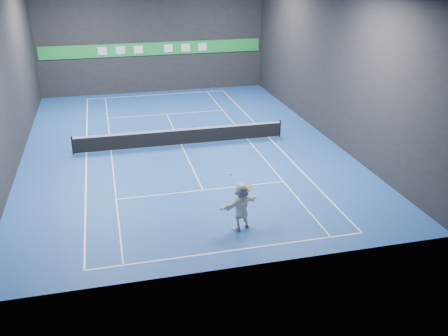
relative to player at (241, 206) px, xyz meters
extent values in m
plane|color=#1C469A|center=(-0.80, 10.31, -1.02)|extent=(26.00, 26.00, 0.00)
cube|color=black|center=(-0.80, 23.31, 3.48)|extent=(18.00, 0.10, 9.00)
cube|color=black|center=(-0.80, -2.69, 3.48)|extent=(18.00, 0.10, 9.00)
cube|color=black|center=(-9.80, 10.31, 3.48)|extent=(0.10, 26.00, 9.00)
cube|color=black|center=(8.20, 10.31, 3.48)|extent=(0.10, 26.00, 9.00)
cube|color=white|center=(-0.80, -1.58, -1.02)|extent=(10.98, 0.08, 0.01)
cube|color=white|center=(-0.80, 22.20, -1.02)|extent=(10.98, 0.08, 0.01)
cube|color=white|center=(-6.29, 10.31, -1.02)|extent=(0.08, 23.78, 0.01)
cube|color=white|center=(4.69, 10.31, -1.02)|extent=(0.08, 23.78, 0.01)
cube|color=white|center=(-4.91, 10.31, -1.02)|extent=(0.06, 23.78, 0.01)
cube|color=white|center=(3.31, 10.31, -1.02)|extent=(0.06, 23.78, 0.01)
cube|color=white|center=(-0.80, 3.91, -1.02)|extent=(8.23, 0.06, 0.01)
cube|color=white|center=(-0.80, 16.71, -1.02)|extent=(8.23, 0.06, 0.01)
cube|color=white|center=(-0.80, 10.31, -1.02)|extent=(0.06, 12.80, 0.01)
imported|color=white|center=(0.00, 0.00, 0.00)|extent=(1.97, 1.30, 2.04)
sphere|color=#C9E125|center=(-0.43, 0.12, 1.41)|extent=(0.07, 0.07, 0.07)
cylinder|color=black|center=(-7.00, 10.31, -0.48)|extent=(0.10, 0.10, 1.07)
cylinder|color=black|center=(5.40, 10.31, -0.48)|extent=(0.10, 0.10, 1.07)
cube|color=black|center=(-0.80, 10.31, -0.55)|extent=(12.40, 0.03, 0.86)
cube|color=white|center=(-0.80, 10.31, -0.07)|extent=(12.40, 0.04, 0.10)
cube|color=green|center=(-0.80, 23.25, 2.48)|extent=(17.64, 0.06, 1.00)
cube|color=white|center=(-4.80, 23.19, 2.48)|extent=(0.70, 0.04, 0.60)
cube|color=silver|center=(-3.40, 23.19, 2.48)|extent=(0.70, 0.04, 0.60)
cube|color=white|center=(-2.00, 23.19, 2.48)|extent=(0.70, 0.04, 0.60)
cube|color=white|center=(0.40, 23.19, 2.48)|extent=(0.70, 0.04, 0.60)
cube|color=white|center=(1.80, 23.19, 2.48)|extent=(0.70, 0.04, 0.60)
cube|color=silver|center=(3.20, 23.19, 2.48)|extent=(0.70, 0.04, 0.60)
torus|color=red|center=(0.32, 0.05, 0.79)|extent=(0.42, 0.35, 0.27)
cylinder|color=#CADB4D|center=(0.32, 0.05, 0.73)|extent=(0.36, 0.33, 0.19)
cylinder|color=red|center=(0.36, 0.05, 0.63)|extent=(0.04, 0.14, 0.17)
cylinder|color=yellow|center=(0.36, 0.03, 0.33)|extent=(0.09, 0.22, 0.21)
camera|label=1|loc=(-5.01, -17.35, 9.44)|focal=40.00mm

